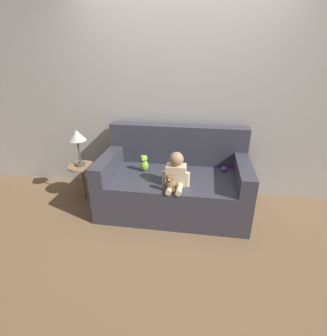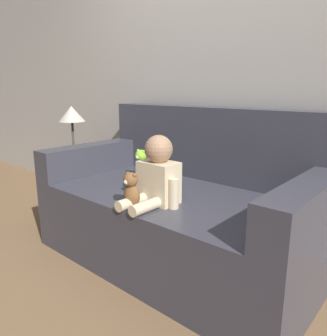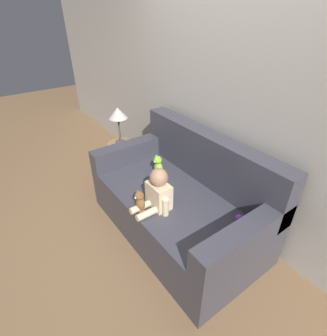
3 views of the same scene
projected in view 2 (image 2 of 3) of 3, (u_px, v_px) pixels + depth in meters
name	position (u px, v px, depth m)	size (l,w,h in m)	color
ground_plane	(177.00, 258.00, 2.12)	(12.00, 12.00, 0.00)	brown
wall_back	(230.00, 54.00, 2.22)	(8.00, 0.05, 2.60)	#ADA89E
couch	(184.00, 208.00, 2.09)	(1.71, 0.94, 0.95)	#383842
person_baby	(156.00, 176.00, 1.76)	(0.30, 0.33, 0.37)	beige
teddy_bear_brown	(132.00, 191.00, 1.70)	(0.11, 0.09, 0.19)	brown
plush_toy_side	(141.00, 164.00, 2.26)	(0.10, 0.09, 0.21)	#8CD133
toy_ball	(283.00, 199.00, 1.76)	(0.06, 0.06, 0.06)	purple
side_table	(73.00, 134.00, 2.75)	(0.33, 0.33, 0.93)	#93704C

